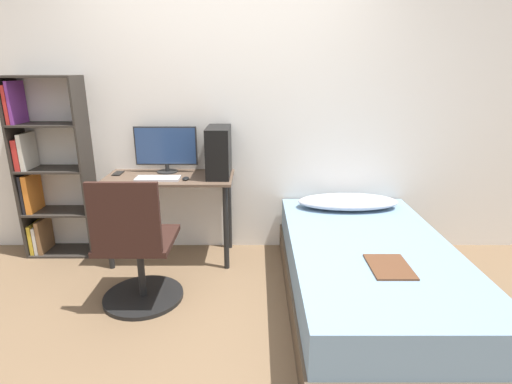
{
  "coord_description": "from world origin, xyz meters",
  "views": [
    {
      "loc": [
        0.27,
        -2.07,
        1.62
      ],
      "look_at": [
        0.28,
        0.73,
        0.75
      ],
      "focal_mm": 28.0,
      "sensor_mm": 36.0,
      "label": 1
    }
  ],
  "objects_px": {
    "pc_tower": "(217,152)",
    "office_chair": "(136,257)",
    "bed": "(367,275)",
    "bookshelf": "(42,174)",
    "keyboard": "(157,179)",
    "monitor": "(165,148)"
  },
  "relations": [
    {
      "from": "keyboard",
      "to": "pc_tower",
      "type": "xyz_separation_m",
      "value": [
        0.49,
        0.13,
        0.2
      ]
    },
    {
      "from": "office_chair",
      "to": "bookshelf",
      "type": "bearing_deg",
      "value": 140.36
    },
    {
      "from": "bookshelf",
      "to": "monitor",
      "type": "bearing_deg",
      "value": 2.19
    },
    {
      "from": "bookshelf",
      "to": "keyboard",
      "type": "relative_size",
      "value": 4.39
    },
    {
      "from": "monitor",
      "to": "keyboard",
      "type": "distance_m",
      "value": 0.32
    },
    {
      "from": "bed",
      "to": "keyboard",
      "type": "xyz_separation_m",
      "value": [
        -1.59,
        0.65,
        0.53
      ]
    },
    {
      "from": "office_chair",
      "to": "monitor",
      "type": "bearing_deg",
      "value": 86.78
    },
    {
      "from": "pc_tower",
      "to": "office_chair",
      "type": "bearing_deg",
      "value": -124.13
    },
    {
      "from": "office_chair",
      "to": "bed",
      "type": "bearing_deg",
      "value": -0.55
    },
    {
      "from": "pc_tower",
      "to": "keyboard",
      "type": "bearing_deg",
      "value": -164.97
    },
    {
      "from": "bookshelf",
      "to": "bed",
      "type": "distance_m",
      "value": 2.81
    },
    {
      "from": "pc_tower",
      "to": "monitor",
      "type": "bearing_deg",
      "value": 165.59
    },
    {
      "from": "office_chair",
      "to": "pc_tower",
      "type": "height_order",
      "value": "pc_tower"
    },
    {
      "from": "bookshelf",
      "to": "keyboard",
      "type": "distance_m",
      "value": 1.06
    },
    {
      "from": "bookshelf",
      "to": "monitor",
      "type": "height_order",
      "value": "bookshelf"
    },
    {
      "from": "bed",
      "to": "bookshelf",
      "type": "bearing_deg",
      "value": 161.96
    },
    {
      "from": "bed",
      "to": "monitor",
      "type": "bearing_deg",
      "value": 150.18
    },
    {
      "from": "bed",
      "to": "monitor",
      "type": "xyz_separation_m",
      "value": [
        -1.57,
        0.9,
        0.73
      ]
    },
    {
      "from": "bookshelf",
      "to": "monitor",
      "type": "distance_m",
      "value": 1.09
    },
    {
      "from": "keyboard",
      "to": "office_chair",
      "type": "bearing_deg",
      "value": -92.26
    },
    {
      "from": "bookshelf",
      "to": "pc_tower",
      "type": "height_order",
      "value": "bookshelf"
    },
    {
      "from": "bookshelf",
      "to": "keyboard",
      "type": "xyz_separation_m",
      "value": [
        1.04,
        -0.21,
        0.01
      ]
    }
  ]
}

